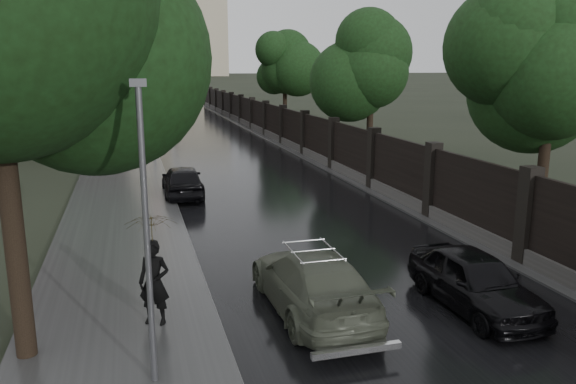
{
  "coord_description": "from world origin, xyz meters",
  "views": [
    {
      "loc": [
        -5.55,
        -7.25,
        5.29
      ],
      "look_at": [
        -0.98,
        8.95,
        1.5
      ],
      "focal_mm": 35.0,
      "sensor_mm": 36.0,
      "label": 1
    }
  ],
  "objects_px": {
    "lamp_post": "(147,236)",
    "hatchback_left": "(182,181)",
    "tree_right_c": "(285,70)",
    "car_right_near": "(475,281)",
    "tree_right_b": "(371,72)",
    "volga_sedan": "(313,282)",
    "tree_left_far": "(85,67)",
    "pedestrian_umbrella": "(152,237)",
    "traffic_light": "(153,119)",
    "tree_right_a": "(552,77)"
  },
  "relations": [
    {
      "from": "hatchback_left",
      "to": "pedestrian_umbrella",
      "type": "height_order",
      "value": "pedestrian_umbrella"
    },
    {
      "from": "tree_right_a",
      "to": "car_right_near",
      "type": "height_order",
      "value": "tree_right_a"
    },
    {
      "from": "volga_sedan",
      "to": "car_right_near",
      "type": "relative_size",
      "value": 1.21
    },
    {
      "from": "hatchback_left",
      "to": "car_right_near",
      "type": "distance_m",
      "value": 13.85
    },
    {
      "from": "tree_right_a",
      "to": "hatchback_left",
      "type": "relative_size",
      "value": 1.79
    },
    {
      "from": "tree_left_far",
      "to": "lamp_post",
      "type": "distance_m",
      "value": 28.73
    },
    {
      "from": "lamp_post",
      "to": "car_right_near",
      "type": "bearing_deg",
      "value": 10.86
    },
    {
      "from": "tree_right_b",
      "to": "volga_sedan",
      "type": "height_order",
      "value": "tree_right_b"
    },
    {
      "from": "traffic_light",
      "to": "car_right_near",
      "type": "xyz_separation_m",
      "value": [
        5.9,
        -22.15,
        -1.74
      ]
    },
    {
      "from": "tree_left_far",
      "to": "volga_sedan",
      "type": "xyz_separation_m",
      "value": [
        6.1,
        -26.29,
        -4.57
      ]
    },
    {
      "from": "lamp_post",
      "to": "tree_right_a",
      "type": "bearing_deg",
      "value": 26.74
    },
    {
      "from": "volga_sedan",
      "to": "pedestrian_umbrella",
      "type": "height_order",
      "value": "pedestrian_umbrella"
    },
    {
      "from": "volga_sedan",
      "to": "tree_right_c",
      "type": "bearing_deg",
      "value": -105.65
    },
    {
      "from": "lamp_post",
      "to": "volga_sedan",
      "type": "height_order",
      "value": "lamp_post"
    },
    {
      "from": "tree_left_far",
      "to": "pedestrian_umbrella",
      "type": "xyz_separation_m",
      "value": [
        2.73,
        -26.31,
        -3.26
      ]
    },
    {
      "from": "tree_right_b",
      "to": "tree_right_c",
      "type": "distance_m",
      "value": 18.0
    },
    {
      "from": "tree_right_c",
      "to": "hatchback_left",
      "type": "xyz_separation_m",
      "value": [
        -11.1,
        -24.32,
        -4.28
      ]
    },
    {
      "from": "tree_right_c",
      "to": "traffic_light",
      "type": "relative_size",
      "value": 1.75
    },
    {
      "from": "tree_right_a",
      "to": "pedestrian_umbrella",
      "type": "xyz_separation_m",
      "value": [
        -12.77,
        -4.31,
        -2.97
      ]
    },
    {
      "from": "car_right_near",
      "to": "lamp_post",
      "type": "bearing_deg",
      "value": -170.35
    },
    {
      "from": "traffic_light",
      "to": "car_right_near",
      "type": "relative_size",
      "value": 1.04
    },
    {
      "from": "traffic_light",
      "to": "hatchback_left",
      "type": "xyz_separation_m",
      "value": [
        0.7,
        -9.31,
        -1.73
      ]
    },
    {
      "from": "tree_right_c",
      "to": "lamp_post",
      "type": "height_order",
      "value": "tree_right_c"
    },
    {
      "from": "lamp_post",
      "to": "traffic_light",
      "type": "height_order",
      "value": "lamp_post"
    },
    {
      "from": "car_right_near",
      "to": "tree_left_far",
      "type": "bearing_deg",
      "value": 108.26
    },
    {
      "from": "lamp_post",
      "to": "traffic_light",
      "type": "distance_m",
      "value": 23.52
    },
    {
      "from": "volga_sedan",
      "to": "hatchback_left",
      "type": "relative_size",
      "value": 1.18
    },
    {
      "from": "tree_right_b",
      "to": "tree_right_c",
      "type": "height_order",
      "value": "same"
    },
    {
      "from": "lamp_post",
      "to": "tree_right_c",
      "type": "bearing_deg",
      "value": 71.48
    },
    {
      "from": "tree_left_far",
      "to": "pedestrian_umbrella",
      "type": "relative_size",
      "value": 2.7
    },
    {
      "from": "tree_right_b",
      "to": "car_right_near",
      "type": "bearing_deg",
      "value": -107.12
    },
    {
      "from": "tree_right_a",
      "to": "lamp_post",
      "type": "xyz_separation_m",
      "value": [
        -12.9,
        -6.5,
        -2.28
      ]
    },
    {
      "from": "tree_right_a",
      "to": "pedestrian_umbrella",
      "type": "distance_m",
      "value": 13.8
    },
    {
      "from": "tree_right_b",
      "to": "traffic_light",
      "type": "distance_m",
      "value": 12.44
    },
    {
      "from": "traffic_light",
      "to": "tree_right_a",
      "type": "bearing_deg",
      "value": -55.23
    },
    {
      "from": "traffic_light",
      "to": "hatchback_left",
      "type": "bearing_deg",
      "value": -85.7
    },
    {
      "from": "tree_left_far",
      "to": "traffic_light",
      "type": "distance_m",
      "value": 6.84
    },
    {
      "from": "tree_right_b",
      "to": "tree_right_a",
      "type": "bearing_deg",
      "value": -90.0
    },
    {
      "from": "tree_right_a",
      "to": "traffic_light",
      "type": "distance_m",
      "value": 20.85
    },
    {
      "from": "tree_left_far",
      "to": "car_right_near",
      "type": "relative_size",
      "value": 1.92
    },
    {
      "from": "volga_sedan",
      "to": "hatchback_left",
      "type": "xyz_separation_m",
      "value": [
        -1.7,
        11.98,
        -0.01
      ]
    },
    {
      "from": "lamp_post",
      "to": "hatchback_left",
      "type": "xyz_separation_m",
      "value": [
        1.8,
        14.18,
        -2.0
      ]
    },
    {
      "from": "lamp_post",
      "to": "traffic_light",
      "type": "relative_size",
      "value": 1.28
    },
    {
      "from": "tree_left_far",
      "to": "tree_right_b",
      "type": "height_order",
      "value": "tree_left_far"
    },
    {
      "from": "tree_left_far",
      "to": "tree_right_b",
      "type": "bearing_deg",
      "value": -27.3
    },
    {
      "from": "tree_left_far",
      "to": "tree_right_c",
      "type": "bearing_deg",
      "value": 32.83
    },
    {
      "from": "tree_right_a",
      "to": "volga_sedan",
      "type": "distance_m",
      "value": 11.19
    },
    {
      "from": "tree_right_b",
      "to": "pedestrian_umbrella",
      "type": "relative_size",
      "value": 2.56
    },
    {
      "from": "traffic_light",
      "to": "volga_sedan",
      "type": "bearing_deg",
      "value": -83.57
    },
    {
      "from": "traffic_light",
      "to": "volga_sedan",
      "type": "relative_size",
      "value": 0.86
    }
  ]
}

